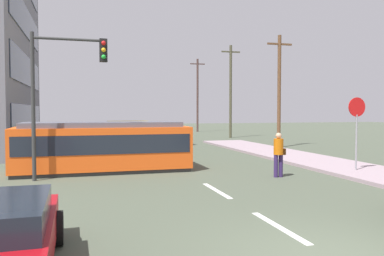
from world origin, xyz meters
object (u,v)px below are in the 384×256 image
(utility_pole_mid, at_px, (279,89))
(parked_sedan_mid, at_px, (44,149))
(streetcar_tram, at_px, (103,146))
(city_bus, at_px, (134,136))
(pedestrian_crossing, at_px, (279,152))
(stop_sign, at_px, (357,118))
(utility_pole_distant, at_px, (198,94))
(parked_sedan_furthest, at_px, (60,135))
(utility_pole_far, at_px, (231,90))
(parked_sedan_far, at_px, (62,140))
(traffic_light_mast, at_px, (63,78))

(utility_pole_mid, bearing_deg, parked_sedan_mid, -166.11)
(streetcar_tram, height_order, city_bus, streetcar_tram)
(city_bus, xyz_separation_m, pedestrian_crossing, (4.20, -9.36, -0.13))
(stop_sign, distance_m, utility_pole_mid, 11.38)
(utility_pole_distant, bearing_deg, parked_sedan_mid, -121.74)
(parked_sedan_furthest, distance_m, utility_pole_far, 15.48)
(parked_sedan_far, height_order, stop_sign, stop_sign)
(city_bus, relative_size, traffic_light_mast, 1.15)
(traffic_light_mast, xyz_separation_m, utility_pole_far, (13.98, 19.21, 0.79))
(traffic_light_mast, height_order, utility_pole_far, utility_pole_far)
(parked_sedan_far, xyz_separation_m, stop_sign, (11.65, -13.19, 1.57))
(pedestrian_crossing, distance_m, parked_sedan_mid, 11.48)
(streetcar_tram, relative_size, stop_sign, 2.43)
(pedestrian_crossing, bearing_deg, streetcar_tram, 152.08)
(utility_pole_mid, height_order, utility_pole_distant, utility_pole_distant)
(city_bus, bearing_deg, utility_pole_distant, 64.91)
(city_bus, distance_m, utility_pole_distant, 25.12)
(city_bus, distance_m, pedestrian_crossing, 10.26)
(streetcar_tram, distance_m, utility_pole_far, 21.82)
(parked_sedan_mid, distance_m, stop_sign, 14.37)
(parked_sedan_mid, distance_m, parked_sedan_far, 5.91)
(pedestrian_crossing, distance_m, parked_sedan_far, 15.53)
(parked_sedan_mid, bearing_deg, pedestrian_crossing, -39.33)
(pedestrian_crossing, xyz_separation_m, utility_pole_distant, (6.36, 31.90, 3.58))
(parked_sedan_furthest, distance_m, stop_sign, 22.75)
(city_bus, relative_size, pedestrian_crossing, 3.61)
(utility_pole_mid, xyz_separation_m, utility_pole_far, (0.38, 9.95, 0.47))
(parked_sedan_mid, relative_size, parked_sedan_far, 1.09)
(stop_sign, xyz_separation_m, utility_pole_far, (2.86, 20.91, 2.25))
(stop_sign, bearing_deg, utility_pole_far, 82.21)
(utility_pole_distant, bearing_deg, utility_pole_mid, -91.31)
(city_bus, height_order, stop_sign, stop_sign)
(parked_sedan_mid, relative_size, stop_sign, 1.57)
(parked_sedan_furthest, relative_size, utility_pole_distant, 0.47)
(utility_pole_far, bearing_deg, stop_sign, -97.79)
(parked_sedan_furthest, relative_size, utility_pole_far, 0.48)
(stop_sign, xyz_separation_m, traffic_light_mast, (-11.12, 1.70, 1.46))
(parked_sedan_far, height_order, utility_pole_distant, utility_pole_distant)
(city_bus, bearing_deg, pedestrian_crossing, -65.84)
(streetcar_tram, xyz_separation_m, city_bus, (2.05, 6.05, 0.02))
(city_bus, distance_m, parked_sedan_far, 5.57)
(parked_sedan_furthest, bearing_deg, city_bus, -65.61)
(utility_pole_far, bearing_deg, city_bus, -132.24)
(utility_pole_far, bearing_deg, streetcar_tram, -125.44)
(streetcar_tram, distance_m, stop_sign, 10.27)
(parked_sedan_mid, height_order, utility_pole_mid, utility_pole_mid)
(city_bus, bearing_deg, streetcar_tram, -108.70)
(pedestrian_crossing, bearing_deg, parked_sedan_mid, 140.67)
(pedestrian_crossing, height_order, utility_pole_distant, utility_pole_distant)
(parked_sedan_mid, bearing_deg, parked_sedan_far, 84.00)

